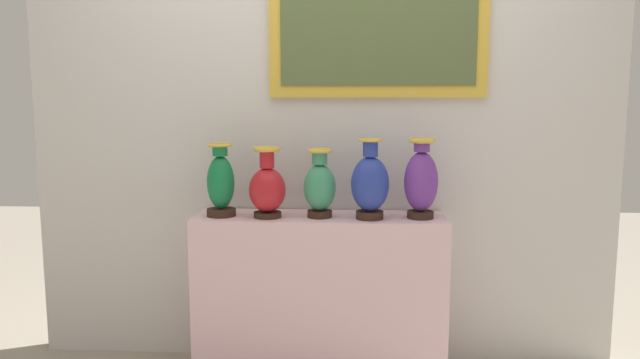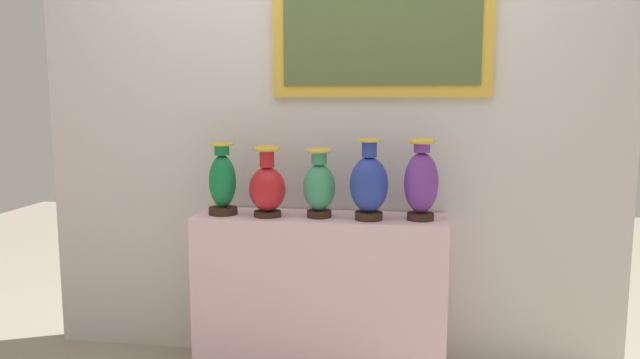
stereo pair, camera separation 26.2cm
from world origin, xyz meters
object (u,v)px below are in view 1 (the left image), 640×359
object	(u,v)px
vase_emerald	(221,183)
vase_crimson	(267,188)
vase_violet	(421,181)
vase_cobalt	(370,184)
vase_jade	(320,186)

from	to	relation	value
vase_emerald	vase_crimson	distance (m)	0.24
vase_crimson	vase_violet	xyz separation A→B (m)	(0.76, 0.02, 0.04)
vase_crimson	vase_cobalt	size ratio (longest dim) A/B	0.89
vase_emerald	vase_violet	xyz separation A→B (m)	(1.00, 0.00, 0.02)
vase_crimson	vase_jade	bearing A→B (deg)	4.16
vase_emerald	vase_cobalt	world-z (taller)	vase_cobalt
vase_emerald	vase_crimson	xyz separation A→B (m)	(0.24, -0.02, -0.02)
vase_cobalt	vase_violet	world-z (taller)	same
vase_emerald	vase_jade	size ratio (longest dim) A/B	1.07
vase_crimson	vase_cobalt	bearing A→B (deg)	-0.75
vase_crimson	vase_emerald	bearing A→B (deg)	175.01
vase_emerald	vase_crimson	world-z (taller)	vase_emerald
vase_crimson	vase_jade	xyz separation A→B (m)	(0.26, 0.02, 0.01)
vase_violet	vase_crimson	bearing A→B (deg)	-178.18
vase_crimson	vase_jade	distance (m)	0.27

